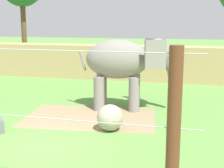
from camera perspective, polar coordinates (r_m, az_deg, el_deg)
The scene contains 5 objects.
ground_plane at distance 10.02m, azimuth -12.07°, elevation -10.69°, with size 120.00×120.00×0.00m, color #609342.
dirt_patch at distance 12.64m, azimuth -3.86°, elevation -5.83°, with size 5.02×3.25×0.01m, color #937F5B.
embankment_wall at distance 20.73m, azimuth 2.34°, elevation 3.86°, with size 36.00×1.80×2.15m, color tan.
elephant at distance 13.43m, azimuth 2.29°, elevation 3.80°, with size 4.01×1.88×2.98m.
enrichment_ball at distance 10.99m, azimuth -0.35°, elevation -5.96°, with size 0.91×0.91×0.91m, color tan.
Camera 1 is at (4.22, -8.31, 3.67)m, focal length 51.74 mm.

